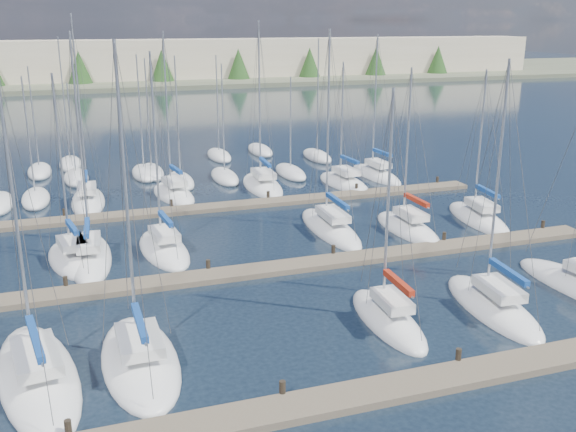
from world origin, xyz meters
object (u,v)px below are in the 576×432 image
object	(u,v)px
sailboat_c	(140,360)
sailboat_r	(376,175)
sailboat_i	(91,258)
sailboat_j	(164,249)
sailboat_d	(388,319)
sailboat_e	(493,306)
sailboat_l	(408,228)
sailboat_o	(174,194)
sailboat_h	(73,259)
sailboat_m	(478,218)
sailboat_b	(38,376)
sailboat_k	(330,228)
sailboat_n	(88,201)
sailboat_p	(262,185)
sailboat_q	(344,183)

from	to	relation	value
sailboat_c	sailboat_r	xyz separation A→B (m)	(25.37, 28.41, 0.01)
sailboat_i	sailboat_j	bearing A→B (deg)	5.10
sailboat_d	sailboat_r	xyz separation A→B (m)	(13.28, 28.31, 0.00)
sailboat_e	sailboat_r	size ratio (longest dim) A/B	0.96
sailboat_l	sailboat_o	distance (m)	20.56
sailboat_h	sailboat_m	size ratio (longest dim) A/B	1.04
sailboat_b	sailboat_o	world-z (taller)	sailboat_o
sailboat_d	sailboat_o	size ratio (longest dim) A/B	0.85
sailboat_k	sailboat_b	world-z (taller)	sailboat_k
sailboat_n	sailboat_p	distance (m)	15.04
sailboat_j	sailboat_d	xyz separation A→B (m)	(9.03, -13.83, 0.01)
sailboat_o	sailboat_i	world-z (taller)	sailboat_i
sailboat_h	sailboat_p	bearing A→B (deg)	30.46
sailboat_k	sailboat_q	distance (m)	13.48
sailboat_h	sailboat_o	xyz separation A→B (m)	(8.42, 13.61, 0.01)
sailboat_p	sailboat_i	world-z (taller)	sailboat_p
sailboat_o	sailboat_j	bearing A→B (deg)	-109.36
sailboat_l	sailboat_d	size ratio (longest dim) A/B	0.99
sailboat_h	sailboat_c	distance (m)	14.14
sailboat_k	sailboat_c	bearing A→B (deg)	-134.42
sailboat_l	sailboat_b	size ratio (longest dim) A/B	0.88
sailboat_n	sailboat_j	bearing A→B (deg)	-70.35
sailboat_o	sailboat_q	size ratio (longest dim) A/B	1.23
sailboat_c	sailboat_b	xyz separation A→B (m)	(-4.19, 0.06, -0.01)
sailboat_j	sailboat_c	world-z (taller)	sailboat_c
sailboat_k	sailboat_j	size ratio (longest dim) A/B	1.09
sailboat_n	sailboat_d	xyz separation A→B (m)	(13.24, -27.43, -0.01)
sailboat_d	sailboat_r	distance (m)	31.27
sailboat_e	sailboat_m	xyz separation A→B (m)	(8.40, 13.46, -0.00)
sailboat_e	sailboat_i	size ratio (longest dim) A/B	0.92
sailboat_c	sailboat_o	xyz separation A→B (m)	(5.85, 27.52, 0.02)
sailboat_b	sailboat_r	world-z (taller)	sailboat_r
sailboat_e	sailboat_o	size ratio (longest dim) A/B	0.94
sailboat_r	sailboat_i	distance (m)	30.62
sailboat_j	sailboat_q	bearing A→B (deg)	29.69
sailboat_n	sailboat_q	world-z (taller)	sailboat_n
sailboat_j	sailboat_i	size ratio (longest dim) A/B	0.92
sailboat_p	sailboat_m	xyz separation A→B (m)	(12.44, -14.79, -0.01)
sailboat_k	sailboat_c	distance (m)	20.82
sailboat_q	sailboat_b	bearing A→B (deg)	-138.01
sailboat_j	sailboat_b	size ratio (longest dim) A/B	0.98
sailboat_e	sailboat_b	xyz separation A→B (m)	(-22.12, 0.35, -0.01)
sailboat_r	sailboat_i	xyz separation A→B (m)	(-26.89, -14.65, 0.00)
sailboat_m	sailboat_q	size ratio (longest dim) A/B	1.01
sailboat_l	sailboat_j	xyz separation A→B (m)	(-17.09, 1.20, 0.00)
sailboat_l	sailboat_c	size ratio (longest dim) A/B	0.84
sailboat_k	sailboat_m	bearing A→B (deg)	-5.39
sailboat_o	sailboat_p	world-z (taller)	sailboat_p
sailboat_h	sailboat_i	size ratio (longest dim) A/B	0.84
sailboat_k	sailboat_r	distance (m)	17.38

